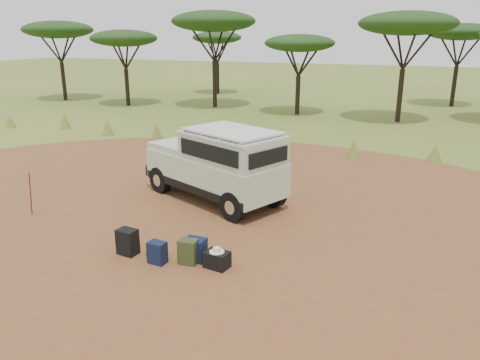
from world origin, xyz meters
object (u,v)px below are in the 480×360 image
at_px(walking_staff, 31,194).
at_px(hard_case, 217,260).
at_px(safari_vehicle, 218,166).
at_px(backpack_black, 128,242).
at_px(duffel_navy, 195,250).
at_px(backpack_olive, 188,252).
at_px(backpack_navy, 157,253).

distance_m(walking_staff, hard_case, 5.94).
bearing_deg(safari_vehicle, backpack_black, -71.52).
height_order(walking_staff, duffel_navy, walking_staff).
height_order(backpack_black, backpack_olive, backpack_black).
bearing_deg(walking_staff, hard_case, -65.06).
bearing_deg(duffel_navy, backpack_olive, -110.56).
height_order(backpack_navy, hard_case, backpack_navy).
distance_m(backpack_navy, backpack_olive, 0.67).
bearing_deg(backpack_navy, hard_case, 19.74).
relative_size(safari_vehicle, backpack_olive, 8.83).
xyz_separation_m(walking_staff, backpack_navy, (4.59, -1.07, -0.40)).
xyz_separation_m(backpack_olive, duffel_navy, (0.07, 0.19, -0.02)).
bearing_deg(duffel_navy, walking_staff, 172.61).
relative_size(backpack_olive, duffel_navy, 1.08).
xyz_separation_m(backpack_black, backpack_olive, (1.48, 0.11, -0.02)).
height_order(backpack_olive, hard_case, backpack_olive).
bearing_deg(backpack_black, duffel_navy, 17.93).
bearing_deg(hard_case, backpack_navy, -157.98).
distance_m(duffel_navy, hard_case, 0.60).
bearing_deg(backpack_black, backpack_navy, -1.86).
distance_m(safari_vehicle, backpack_black, 4.14).
relative_size(safari_vehicle, hard_case, 9.51).
xyz_separation_m(duffel_navy, hard_case, (0.58, -0.13, -0.07)).
distance_m(backpack_black, backpack_navy, 0.87).
bearing_deg(safari_vehicle, backpack_olive, -50.51).
distance_m(backpack_olive, duffel_navy, 0.21).
bearing_deg(hard_case, walking_staff, -178.81).
distance_m(backpack_black, hard_case, 2.15).
bearing_deg(backpack_olive, duffel_navy, 66.01).
height_order(duffel_navy, hard_case, duffel_navy).
bearing_deg(backpack_black, backpack_olive, 11.06).
xyz_separation_m(walking_staff, hard_case, (5.87, -0.77, -0.47)).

